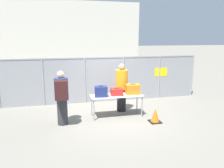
% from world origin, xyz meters
% --- Properties ---
extents(ground_plane, '(120.00, 120.00, 0.00)m').
position_xyz_m(ground_plane, '(0.00, 0.00, 0.00)').
color(ground_plane, slate).
extents(fence_section, '(8.55, 0.07, 1.95)m').
position_xyz_m(fence_section, '(0.02, 1.92, 1.02)').
color(fence_section, gray).
rests_on(fence_section, ground_plane).
extents(inspection_table, '(1.83, 0.63, 0.77)m').
position_xyz_m(inspection_table, '(0.04, 0.01, 0.71)').
color(inspection_table, silver).
rests_on(inspection_table, ground_plane).
extents(suitcase_navy, '(0.47, 0.36, 0.38)m').
position_xyz_m(suitcase_navy, '(-0.53, -0.04, 0.95)').
color(suitcase_navy, navy).
rests_on(suitcase_navy, inspection_table).
extents(suitcase_red, '(0.44, 0.36, 0.27)m').
position_xyz_m(suitcase_red, '(0.04, 0.01, 0.89)').
color(suitcase_red, red).
rests_on(suitcase_red, inspection_table).
extents(suitcase_orange, '(0.51, 0.38, 0.37)m').
position_xyz_m(suitcase_orange, '(0.63, 0.04, 0.95)').
color(suitcase_orange, orange).
rests_on(suitcase_orange, inspection_table).
extents(traveler_hooded, '(0.43, 0.67, 1.75)m').
position_xyz_m(traveler_hooded, '(-1.84, -0.37, 0.96)').
color(traveler_hooded, '#2D2D33').
rests_on(traveler_hooded, ground_plane).
extents(security_worker_near, '(0.45, 0.45, 1.81)m').
position_xyz_m(security_worker_near, '(0.36, 0.53, 0.93)').
color(security_worker_near, black).
rests_on(security_worker_near, ground_plane).
extents(utility_trailer, '(3.26, 2.19, 0.65)m').
position_xyz_m(utility_trailer, '(1.92, 3.21, 0.38)').
color(utility_trailer, '#4C6B47').
rests_on(utility_trailer, ground_plane).
extents(distant_hangar, '(17.56, 13.74, 6.26)m').
position_xyz_m(distant_hangar, '(-2.39, 22.20, 3.13)').
color(distant_hangar, beige).
rests_on(distant_hangar, ground_plane).
extents(traffic_cone, '(0.38, 0.38, 0.47)m').
position_xyz_m(traffic_cone, '(1.14, -0.83, 0.21)').
color(traffic_cone, black).
rests_on(traffic_cone, ground_plane).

